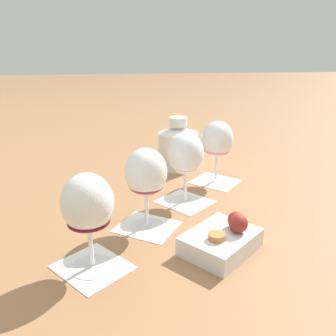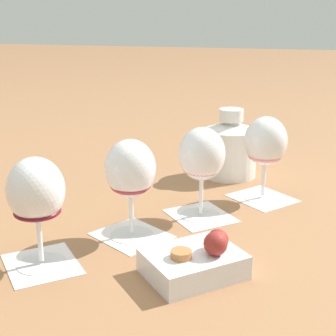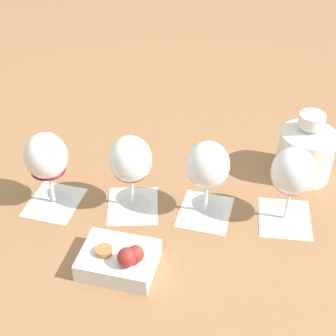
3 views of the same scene
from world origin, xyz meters
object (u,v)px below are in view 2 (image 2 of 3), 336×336
(wine_glass_0, at_px, (265,145))
(wine_glass_3, at_px, (36,195))
(wine_glass_1, at_px, (202,159))
(wine_glass_2, at_px, (130,173))
(ceramic_vase, at_px, (230,147))
(snack_dish, at_px, (196,261))

(wine_glass_0, height_order, wine_glass_3, same)
(wine_glass_0, bearing_deg, wine_glass_1, -41.19)
(wine_glass_0, distance_m, wine_glass_1, 0.16)
(wine_glass_2, relative_size, ceramic_vase, 1.08)
(wine_glass_1, relative_size, wine_glass_3, 1.00)
(wine_glass_0, distance_m, wine_glass_3, 0.47)
(wine_glass_2, bearing_deg, wine_glass_0, 138.82)
(wine_glass_2, distance_m, ceramic_vase, 0.39)
(wine_glass_3, height_order, snack_dish, wine_glass_3)
(wine_glass_2, distance_m, snack_dish, 0.19)
(wine_glass_1, distance_m, wine_glass_2, 0.15)
(wine_glass_2, bearing_deg, wine_glass_1, 138.84)
(wine_glass_1, height_order, ceramic_vase, wine_glass_1)
(snack_dish, bearing_deg, wine_glass_1, -171.44)
(wine_glass_0, bearing_deg, snack_dish, -12.15)
(wine_glass_1, height_order, snack_dish, wine_glass_1)
(wine_glass_1, distance_m, ceramic_vase, 0.26)
(wine_glass_0, height_order, snack_dish, wine_glass_0)
(wine_glass_0, bearing_deg, wine_glass_2, -41.18)
(ceramic_vase, relative_size, snack_dish, 0.92)
(snack_dish, bearing_deg, ceramic_vase, -178.49)
(wine_glass_1, xyz_separation_m, snack_dish, (0.22, 0.03, -0.09))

